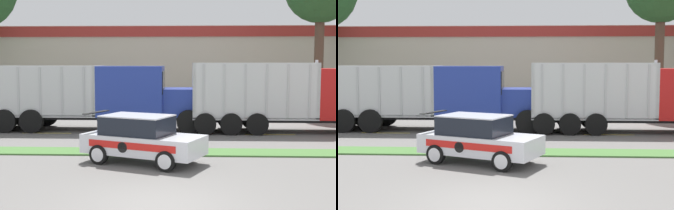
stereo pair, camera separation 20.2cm
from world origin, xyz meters
The scene contains 9 objects.
ground_plane centered at (0.00, 0.00, 0.00)m, with size 600.00×600.00×0.00m, color slate.
grass_verge centered at (0.00, 6.55, 0.03)m, with size 120.00×1.43×0.06m, color #477538.
centre_line_3 centered at (-6.12, 11.27, 0.00)m, with size 2.40×0.14×0.01m, color yellow.
centre_line_4 centered at (-0.72, 11.27, 0.00)m, with size 2.40×0.14×0.01m, color yellow.
centre_line_5 centered at (4.68, 11.27, 0.00)m, with size 2.40×0.14×0.01m, color yellow.
dump_truck_trail centered at (7.65, 12.20, 1.63)m, with size 11.75×2.62×3.55m.
dump_truck_far_right centered at (-3.03, 12.56, 1.66)m, with size 12.28×2.81×3.27m.
rally_car centered at (-0.84, 4.76, 0.85)m, with size 4.43×3.24×1.67m.
store_building_backdrop centered at (-0.91, 31.48, 3.14)m, with size 36.31×12.10×6.28m.
Camera 2 is at (0.93, -10.99, 3.44)m, focal length 50.00 mm.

